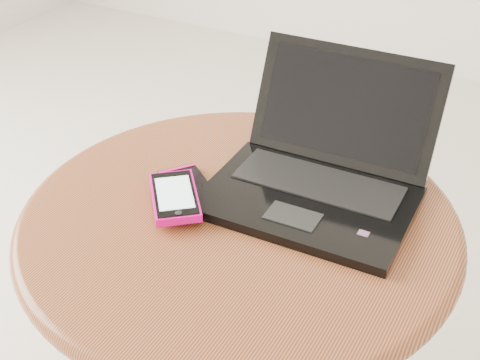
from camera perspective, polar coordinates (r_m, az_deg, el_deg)
The scene contains 4 objects.
table at distance 1.08m, azimuth -0.12°, elevation -7.76°, with size 0.68×0.68×0.54m.
laptop at distance 1.04m, azimuth 6.91°, elevation 0.66°, with size 0.32×0.31×0.19m.
phone_black at distance 1.05m, azimuth -4.49°, elevation -0.74°, with size 0.14×0.13×0.01m.
phone_pink at distance 1.01m, azimuth -5.73°, elevation -1.45°, with size 0.13×0.14×0.02m.
Camera 1 is at (0.46, -0.62, 1.13)m, focal length 48.85 mm.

